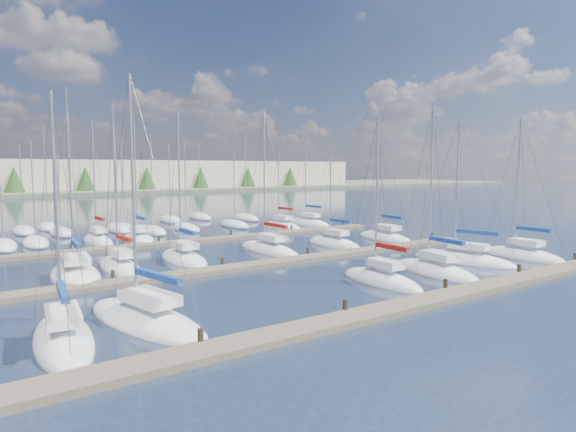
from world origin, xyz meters
TOP-DOWN VIEW (x-y plane):
  - ground at (0.00, 60.00)m, footprint 400.00×400.00m
  - dock_near at (0.00, 2.01)m, footprint 44.00×1.93m
  - dock_mid at (0.00, 16.01)m, footprint 44.00×1.93m
  - dock_far at (0.00, 30.01)m, footprint 44.00×1.93m
  - sailboat_l at (9.87, 20.51)m, footprint 2.70×6.93m
  - sailboat_n at (-8.68, 35.65)m, footprint 2.42×7.21m
  - sailboat_a at (-16.67, 6.79)m, footprint 3.14×8.17m
  - sailboat_m at (16.92, 20.57)m, footprint 3.22×8.17m
  - sailboat_b at (-12.87, 7.50)m, footprint 4.93×9.75m
  - sailboat_f at (13.20, 8.28)m, footprint 4.26×8.74m
  - sailboat_e at (7.94, 6.82)m, footprint 3.53×8.18m
  - sailboat_q at (13.39, 35.14)m, footprint 2.99×7.10m
  - sailboat_j at (-5.23, 21.47)m, footprint 2.76×7.56m
  - sailboat_i at (-10.49, 20.65)m, footprint 2.47×7.83m
  - sailboat_o at (-4.99, 34.10)m, footprint 2.77×7.24m
  - sailboat_h at (-13.74, 20.06)m, footprint 3.72×8.41m
  - sailboat_r at (18.30, 35.95)m, footprint 2.80×8.10m
  - sailboat_k at (2.82, 21.21)m, footprint 2.54×8.84m
  - sailboat_d at (2.61, 6.90)m, footprint 2.25×6.95m
  - sailboat_g at (19.01, 6.73)m, footprint 2.75×7.43m
  - distant_boats at (-4.34, 43.76)m, footprint 36.93×20.75m

SIDE VIEW (x-z plane):
  - ground at x=0.00m, z-range 0.00..0.00m
  - dock_near at x=0.00m, z-range -0.40..0.70m
  - dock_mid at x=0.00m, z-range -0.40..0.70m
  - dock_far at x=0.00m, z-range -0.40..0.70m
  - sailboat_b at x=-12.87m, z-range -6.22..6.56m
  - sailboat_h at x=-13.74m, z-range -6.70..7.05m
  - sailboat_q at x=13.39m, z-range -5.01..5.36m
  - sailboat_m at x=16.92m, z-range -5.46..5.81m
  - sailboat_a at x=-16.67m, z-range -5.61..5.97m
  - sailboat_f at x=13.20m, z-range -5.89..6.25m
  - sailboat_l at x=9.87m, z-range -5.15..5.51m
  - sailboat_j at x=-5.23m, z-range -6.20..6.57m
  - sailboat_e at x=7.94m, z-range -6.17..6.54m
  - sailboat_g at x=19.01m, z-range -6.07..6.44m
  - sailboat_k at x=2.82m, z-range -6.50..6.88m
  - sailboat_d at x=2.61m, z-range -5.63..6.01m
  - sailboat_r at x=18.30m, z-range -6.38..6.76m
  - sailboat_o at x=-4.99m, z-range -6.60..6.99m
  - sailboat_i at x=-10.49m, z-range -6.23..6.62m
  - sailboat_n at x=-8.68m, z-range -6.34..6.74m
  - distant_boats at x=-4.34m, z-range -6.36..6.94m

